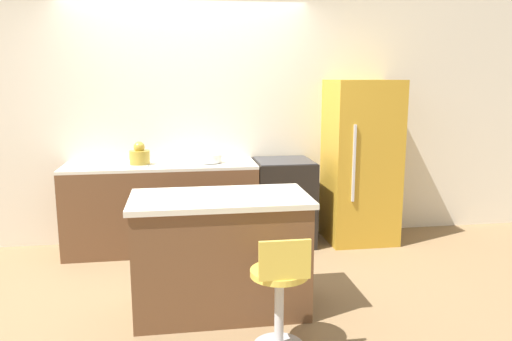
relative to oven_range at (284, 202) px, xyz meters
name	(u,v)px	position (x,y,z in m)	size (l,w,h in m)	color
ground_plane	(192,258)	(-0.97, -0.31, -0.44)	(14.00, 14.00, 0.00)	#8E704C
wall_back	(188,119)	(-0.97, 0.33, 0.86)	(8.00, 0.06, 2.60)	silver
back_counter	(162,207)	(-1.26, 0.00, 0.00)	(1.90, 0.59, 0.89)	brown
kitchen_island	(221,253)	(-0.78, -1.45, 0.00)	(1.31, 0.69, 0.88)	brown
oven_range	(284,202)	(0.00, 0.00, 0.00)	(0.59, 0.60, 0.89)	black
refrigerator	(361,162)	(0.82, -0.02, 0.41)	(0.70, 0.65, 1.71)	gold
stool_chair	(280,294)	(-0.46, -2.09, -0.06)	(0.37, 0.37, 0.79)	#B7B7BC
kettle	(140,155)	(-1.46, -0.01, 0.53)	(0.20, 0.20, 0.22)	#B29333
mixing_bowl	(210,158)	(-0.76, -0.01, 0.49)	(0.23, 0.23, 0.08)	white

